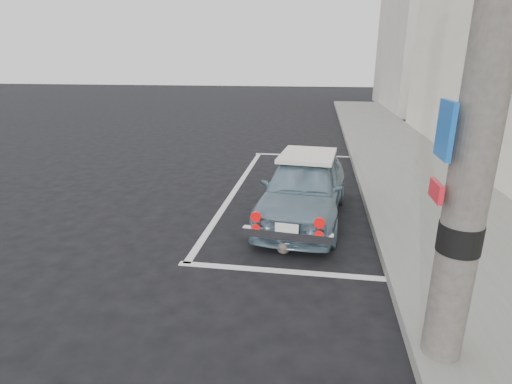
% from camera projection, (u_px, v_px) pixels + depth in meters
% --- Properties ---
extents(ground, '(80.00, 80.00, 0.00)m').
position_uv_depth(ground, '(255.00, 252.00, 5.92)').
color(ground, black).
rests_on(ground, ground).
extents(sidewalk, '(2.80, 40.00, 0.15)m').
position_uv_depth(sidewalk, '(444.00, 212.00, 7.31)').
color(sidewalk, slate).
rests_on(sidewalk, ground).
extents(building_far, '(3.50, 10.00, 8.00)m').
position_uv_depth(building_far, '(421.00, 36.00, 22.51)').
color(building_far, '#ACA69C').
rests_on(building_far, ground).
extents(pline_rear, '(3.00, 0.12, 0.01)m').
position_uv_depth(pline_rear, '(286.00, 271.00, 5.38)').
color(pline_rear, silver).
rests_on(pline_rear, ground).
extents(pline_front, '(3.00, 0.12, 0.01)m').
position_uv_depth(pline_front, '(305.00, 155.00, 11.95)').
color(pline_front, silver).
rests_on(pline_front, ground).
extents(pline_side, '(0.12, 7.00, 0.01)m').
position_uv_depth(pline_side, '(236.00, 188.00, 8.87)').
color(pline_side, silver).
rests_on(pline_side, ground).
extents(retro_coupe, '(1.68, 3.49, 1.15)m').
position_uv_depth(retro_coupe, '(304.00, 187.00, 7.04)').
color(retro_coupe, slate).
rests_on(retro_coupe, ground).
extents(cat, '(0.23, 0.50, 0.26)m').
position_uv_depth(cat, '(284.00, 245.00, 5.87)').
color(cat, brown).
rests_on(cat, ground).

